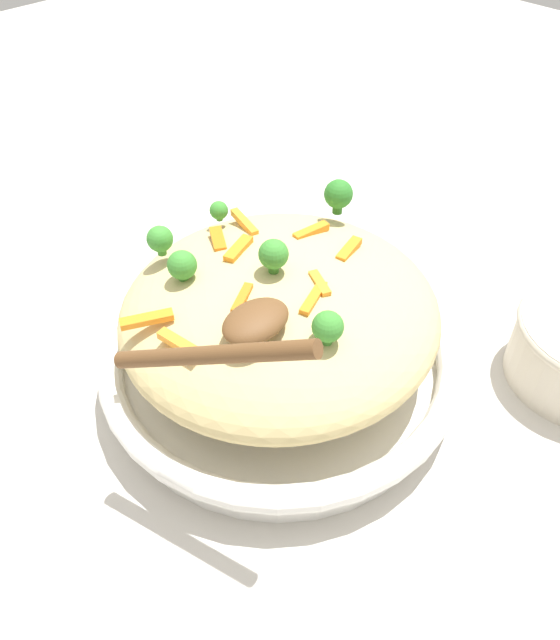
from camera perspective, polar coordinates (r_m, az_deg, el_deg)
name	(u,v)px	position (r m, az deg, el deg)	size (l,w,h in m)	color
ground_plane	(280,377)	(0.59, 0.00, -5.29)	(2.40, 2.40, 0.00)	beige
serving_bowl	(280,358)	(0.57, 0.00, -3.51)	(0.33, 0.33, 0.05)	white
pasta_mound	(280,311)	(0.53, 0.00, 0.82)	(0.28, 0.27, 0.08)	#D1BA7A
carrot_piece_0	(240,297)	(0.49, -3.72, 2.09)	(0.03, 0.01, 0.01)	orange
carrot_piece_1	(310,301)	(0.48, 2.79, 1.79)	(0.04, 0.01, 0.01)	orange
carrot_piece_2	(222,237)	(0.56, -5.38, 7.62)	(0.03, 0.01, 0.01)	orange
carrot_piece_3	(320,283)	(0.50, 3.68, 3.39)	(0.03, 0.01, 0.01)	orange
carrot_piece_4	(311,232)	(0.56, 2.89, 8.15)	(0.04, 0.01, 0.01)	orange
carrot_piece_5	(349,250)	(0.54, 6.38, 6.46)	(0.03, 0.01, 0.01)	orange
carrot_piece_6	(238,249)	(0.54, -3.93, 6.52)	(0.04, 0.01, 0.01)	orange
carrot_piece_7	(177,342)	(0.46, -9.52, -1.98)	(0.04, 0.01, 0.01)	orange
carrot_piece_8	(244,222)	(0.58, -3.31, 8.98)	(0.04, 0.01, 0.01)	orange
carrot_piece_9	(147,319)	(0.49, -12.21, 0.07)	(0.04, 0.01, 0.01)	orange
broccoli_floret_0	(338,195)	(0.59, 5.42, 11.45)	(0.03, 0.03, 0.03)	#296820
broccoli_floret_1	(182,265)	(0.51, -9.03, 5.01)	(0.02, 0.02, 0.03)	#377928
broccoli_floret_2	(273,255)	(0.50, -0.64, 6.02)	(0.02, 0.02, 0.03)	#377928
broccoli_floret_3	(219,211)	(0.58, -5.67, 10.03)	(0.02, 0.02, 0.02)	#377928
broccoli_floret_4	(160,239)	(0.54, -11.03, 7.33)	(0.02, 0.02, 0.03)	#377928
broccoli_floret_5	(328,327)	(0.45, 4.43, -0.66)	(0.02, 0.02, 0.03)	#377928
serving_spoon	(241,332)	(0.43, -3.67, -1.10)	(0.13, 0.14, 0.08)	brown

